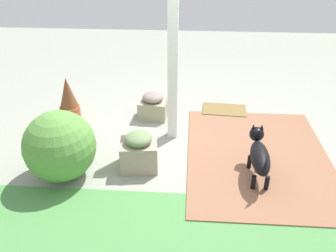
{
  "coord_description": "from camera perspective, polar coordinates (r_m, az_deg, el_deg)",
  "views": [
    {
      "loc": [
        0.03,
        4.03,
        2.6
      ],
      "look_at": [
        0.3,
        0.21,
        0.41
      ],
      "focal_mm": 37.6,
      "sensor_mm": 36.0,
      "label": 1
    }
  ],
  "objects": [
    {
      "name": "terracotta_pot_spiky",
      "position": [
        5.48,
        -15.8,
        4.03
      ],
      "size": [
        0.3,
        0.3,
        0.68
      ],
      "color": "#AE5933",
      "rests_on": "ground"
    },
    {
      "name": "stone_planter_nearest",
      "position": [
        5.41,
        -2.44,
        3.26
      ],
      "size": [
        0.44,
        0.39,
        0.41
      ],
      "color": "gray",
      "rests_on": "ground"
    },
    {
      "name": "round_shrub",
      "position": [
        4.2,
        -17.13,
        -3.13
      ],
      "size": [
        0.83,
        0.83,
        0.83
      ],
      "primitive_type": "sphere",
      "color": "#56913D",
      "rests_on": "ground"
    },
    {
      "name": "brick_path",
      "position": [
        4.7,
        14.36,
        -4.8
      ],
      "size": [
        1.8,
        2.4,
        0.02
      ],
      "primitive_type": "cube",
      "color": "#8D5F44",
      "rests_on": "ground"
    },
    {
      "name": "dog",
      "position": [
        4.19,
        14.59,
        -4.51
      ],
      "size": [
        0.22,
        0.78,
        0.53
      ],
      "color": "black",
      "rests_on": "ground"
    },
    {
      "name": "doormat",
      "position": [
        5.74,
        9.1,
        2.59
      ],
      "size": [
        0.72,
        0.47,
        0.03
      ],
      "primitive_type": "cube",
      "rotation": [
        0.0,
        0.0,
        -0.07
      ],
      "color": "olive",
      "rests_on": "ground"
    },
    {
      "name": "ground_plane",
      "position": [
        4.8,
        3.81,
        -3.15
      ],
      "size": [
        12.0,
        12.0,
        0.0
      ],
      "primitive_type": "plane",
      "color": "gray"
    },
    {
      "name": "porch_pillar",
      "position": [
        4.57,
        0.78,
        9.32
      ],
      "size": [
        0.13,
        0.13,
        2.01
      ],
      "primitive_type": "cube",
      "color": "white",
      "rests_on": "ground"
    },
    {
      "name": "stone_planter_mid",
      "position": [
        4.26,
        -4.73,
        -4.17
      ],
      "size": [
        0.48,
        0.41,
        0.49
      ],
      "color": "tan",
      "rests_on": "ground"
    }
  ]
}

